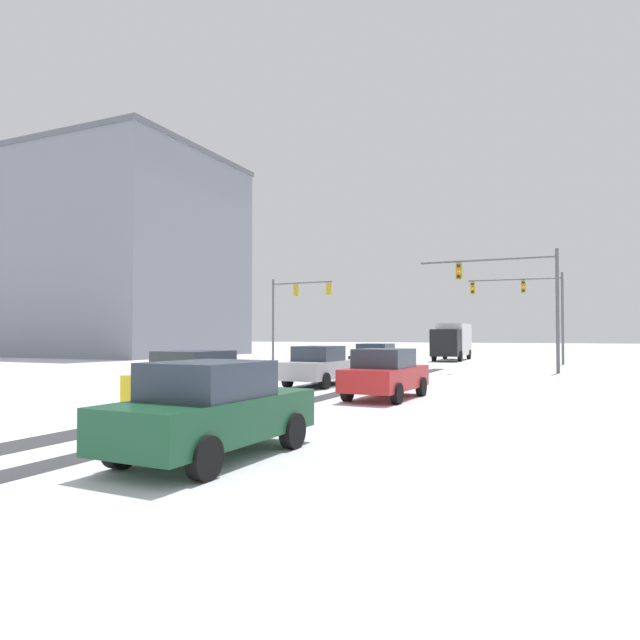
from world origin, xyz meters
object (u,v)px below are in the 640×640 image
at_px(traffic_signal_far_left, 293,302).
at_px(box_truck_delivery, 452,340).
at_px(car_yellow_cab_fourth, 197,379).
at_px(car_dark_green_fifth, 212,409).
at_px(traffic_signal_far_right, 528,299).
at_px(office_building_far_left_block, 103,259).
at_px(traffic_signal_near_right, 516,289).
at_px(car_black_lead, 376,359).
at_px(car_red_third, 385,374).
at_px(car_silver_second, 320,366).

distance_m(traffic_signal_far_left, box_truck_delivery, 13.61).
distance_m(car_yellow_cab_fourth, car_dark_green_fifth, 6.71).
height_order(traffic_signal_far_right, car_dark_green_fifth, traffic_signal_far_right).
xyz_separation_m(car_yellow_cab_fourth, box_truck_delivery, (0.46, 33.82, 0.82)).
bearing_deg(office_building_far_left_block, box_truck_delivery, 3.23).
height_order(car_dark_green_fifth, office_building_far_left_block, office_building_far_left_block).
relative_size(traffic_signal_near_right, car_dark_green_fifth, 1.72).
xyz_separation_m(car_black_lead, box_truck_delivery, (0.27, 18.63, 0.82)).
xyz_separation_m(car_red_third, car_dark_green_fifth, (0.07, -9.67, 0.00)).
bearing_deg(traffic_signal_far_left, traffic_signal_far_right, 12.95).
bearing_deg(car_black_lead, car_silver_second, -89.35).
height_order(box_truck_delivery, office_building_far_left_block, office_building_far_left_block).
xyz_separation_m(car_red_third, car_yellow_cab_fourth, (-4.14, -4.45, 0.00)).
bearing_deg(car_yellow_cab_fourth, traffic_signal_far_left, 111.58).
bearing_deg(car_silver_second, car_dark_green_fifth, -73.21).
bearing_deg(car_silver_second, traffic_signal_far_left, 120.13).
bearing_deg(office_building_far_left_block, traffic_signal_near_right, -17.73).
bearing_deg(car_red_third, car_dark_green_fifth, -89.57).
height_order(traffic_signal_near_right, car_dark_green_fifth, traffic_signal_near_right).
distance_m(car_silver_second, office_building_far_left_block, 44.33).
relative_size(traffic_signal_far_right, car_red_third, 1.57).
bearing_deg(traffic_signal_far_left, car_silver_second, -59.87).
xyz_separation_m(box_truck_delivery, office_building_far_left_block, (-36.28, -2.05, 8.54)).
bearing_deg(traffic_signal_far_right, office_building_far_left_block, 177.54).
xyz_separation_m(traffic_signal_near_right, car_silver_second, (-6.63, -10.30, -3.68)).
xyz_separation_m(traffic_signal_far_left, car_red_third, (14.44, -21.59, -3.79)).
xyz_separation_m(car_dark_green_fifth, office_building_far_left_block, (-40.03, 36.99, 9.36)).
relative_size(traffic_signal_far_right, car_silver_second, 1.58).
distance_m(traffic_signal_near_right, box_truck_delivery, 17.23).
distance_m(car_silver_second, car_red_third, 5.11).
xyz_separation_m(car_yellow_cab_fourth, office_building_far_left_block, (-35.82, 31.77, 9.36)).
bearing_deg(traffic_signal_far_right, traffic_signal_far_left, -167.05).
distance_m(traffic_signal_far_left, car_dark_green_fifth, 34.67).
height_order(traffic_signal_far_right, car_yellow_cab_fourth, traffic_signal_far_right).
xyz_separation_m(traffic_signal_far_left, car_dark_green_fifth, (14.51, -31.26, -3.79)).
xyz_separation_m(traffic_signal_far_right, car_black_lead, (-6.48, -14.76, -3.85)).
bearing_deg(car_black_lead, car_yellow_cab_fourth, -90.75).
height_order(car_silver_second, car_red_third, same).
bearing_deg(box_truck_delivery, traffic_signal_far_right, -31.94).
bearing_deg(car_black_lead, traffic_signal_near_right, 23.46).
height_order(traffic_signal_near_right, traffic_signal_far_right, same).
relative_size(traffic_signal_far_right, car_dark_green_fifth, 1.57).
bearing_deg(car_yellow_cab_fourth, traffic_signal_near_right, 69.10).
bearing_deg(car_black_lead, office_building_far_left_block, 155.28).
height_order(traffic_signal_near_right, car_red_third, traffic_signal_near_right).
xyz_separation_m(car_black_lead, office_building_far_left_block, (-36.02, 16.58, 9.36)).
height_order(car_dark_green_fifth, box_truck_delivery, box_truck_delivery).
bearing_deg(traffic_signal_near_right, car_dark_green_fifth, -96.61).
bearing_deg(car_black_lead, car_red_third, -69.85).
height_order(traffic_signal_near_right, car_yellow_cab_fourth, traffic_signal_near_right).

